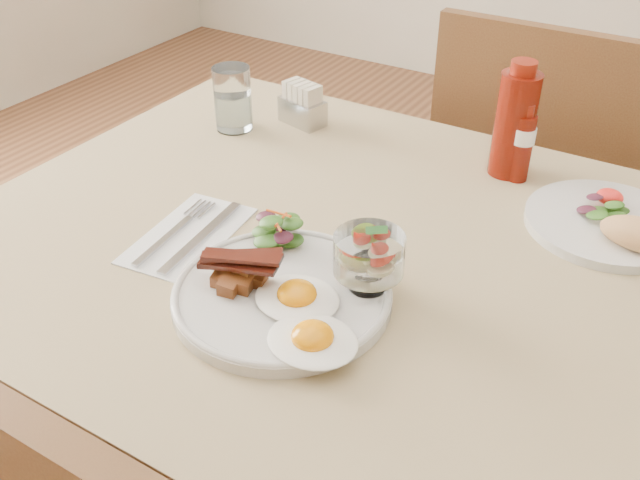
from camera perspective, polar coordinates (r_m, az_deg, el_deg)
table at (r=1.04m, az=7.13°, el=-5.86°), size 1.33×0.88×0.75m
chair_far at (r=1.64m, az=16.77°, el=3.40°), size 0.42×0.42×0.93m
main_plate at (r=0.91m, az=-3.06°, el=-4.47°), size 0.28×0.28×0.02m
fried_eggs at (r=0.85m, az=-1.25°, el=-6.17°), size 0.18×0.17×0.03m
bacon_potato_pile at (r=0.90m, az=-6.51°, el=-2.47°), size 0.11×0.08×0.05m
side_salad at (r=0.98m, az=-3.42°, el=0.71°), size 0.09×0.08×0.04m
fruit_cup at (r=0.88m, az=3.95°, el=-1.17°), size 0.09×0.09×0.09m
second_plate at (r=1.11m, az=22.55°, el=1.16°), size 0.24×0.24×0.06m
ketchup_bottle at (r=1.20m, az=15.31°, el=9.05°), size 0.07×0.07×0.19m
hot_sauce_bottle at (r=1.19m, az=15.89°, el=7.41°), size 0.05×0.05×0.13m
sugar_caddy at (r=1.36m, az=-1.42°, el=10.67°), size 0.10×0.07×0.08m
water_glass at (r=1.34m, az=-6.98°, el=10.88°), size 0.07×0.07×0.12m
napkin_cutlery at (r=1.05m, az=-10.43°, el=0.40°), size 0.14×0.22×0.01m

